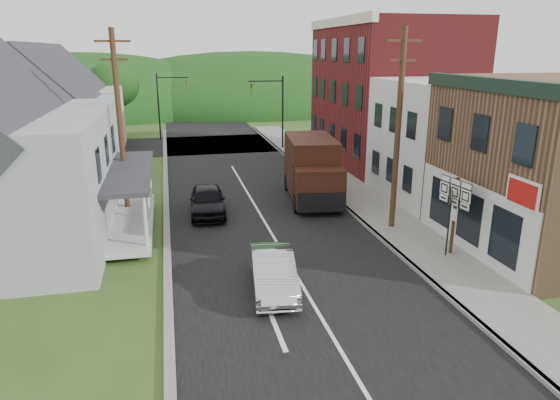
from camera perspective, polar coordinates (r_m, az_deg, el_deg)
ground at (r=19.06m, az=1.55°, el=-8.13°), size 120.00×120.00×0.00m
road at (r=28.25m, az=-3.43°, el=0.27°), size 9.00×90.00×0.02m
cross_road at (r=44.67m, az=-7.02°, el=6.36°), size 60.00×9.00×0.02m
sidewalk_right at (r=27.92m, az=9.29°, el=0.03°), size 2.80×55.00×0.15m
curb_right at (r=27.45m, az=6.67°, el=-0.14°), size 0.20×55.00×0.15m
curb_left at (r=25.99m, az=-12.86°, el=-1.48°), size 0.30×55.00×0.12m
storefront_white at (r=29.21m, az=19.90°, el=6.40°), size 8.00×7.00×6.50m
storefront_red at (r=37.29m, az=12.33°, el=11.80°), size 8.00×12.00×10.00m
house_blue at (r=34.67m, az=-24.01°, el=8.21°), size 7.14×8.16×7.28m
house_cream at (r=43.55m, az=-22.51°, el=9.87°), size 7.14×8.16×7.28m
utility_pole_right at (r=22.78m, az=13.33°, el=7.84°), size 1.60×0.26×9.00m
utility_pole_left at (r=25.06m, az=-17.82°, el=8.28°), size 1.60×0.26×9.00m
traffic_signal_right at (r=41.36m, az=-0.65°, el=10.91°), size 2.87×0.20×6.00m
traffic_signal_left at (r=47.43m, az=-12.92°, el=11.26°), size 2.87×0.20×6.00m
tree_left_d at (r=49.06m, az=-18.63°, el=12.31°), size 4.80×4.80×6.94m
forested_ridge at (r=72.31m, az=-9.37°, el=10.26°), size 90.00×30.00×16.00m
silver_sedan at (r=17.38m, az=-0.79°, el=-8.23°), size 1.89×4.27×1.36m
dark_sedan at (r=25.41m, az=-8.28°, el=-0.08°), size 1.94×4.34×1.45m
delivery_van at (r=27.37m, az=3.71°, el=3.47°), size 3.19×6.36×3.42m
route_sign_cluster at (r=20.76m, az=19.31°, el=-0.52°), size 0.29×1.79×3.15m
warning_sign at (r=20.52m, az=18.79°, el=-1.27°), size 0.34×0.73×2.87m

